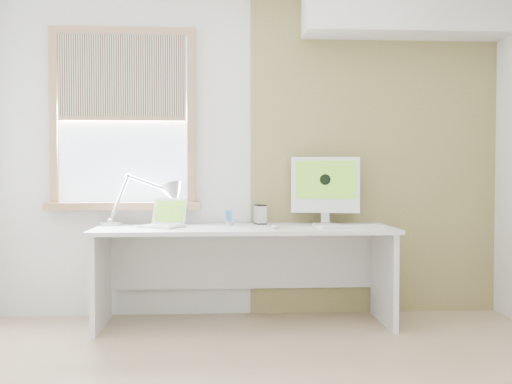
{
  "coord_description": "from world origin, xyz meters",
  "views": [
    {
      "loc": [
        -0.25,
        -3.03,
        1.14
      ],
      "look_at": [
        0.0,
        1.05,
        1.0
      ],
      "focal_mm": 42.1,
      "sensor_mm": 36.0,
      "label": 1
    }
  ],
  "objects": [
    {
      "name": "soffit",
      "position": [
        1.2,
        1.57,
        2.4
      ],
      "size": [
        1.6,
        0.4,
        0.42
      ],
      "primitive_type": "cube",
      "color": "white",
      "rests_on": "room"
    },
    {
      "name": "accent_wall",
      "position": [
        1.0,
        1.74,
        1.3
      ],
      "size": [
        2.0,
        0.02,
        2.6
      ],
      "primitive_type": "cube",
      "color": "olive",
      "rests_on": "room"
    },
    {
      "name": "phone_dock",
      "position": [
        -0.18,
        1.53,
        0.76
      ],
      "size": [
        0.07,
        0.07,
        0.12
      ],
      "color": "#B0B2B5",
      "rests_on": "desk"
    },
    {
      "name": "desk_lamp",
      "position": [
        -0.69,
        1.65,
        0.94
      ],
      "size": [
        0.72,
        0.33,
        0.4
      ],
      "color": "#B0B2B5",
      "rests_on": "desk"
    },
    {
      "name": "room",
      "position": [
        0.0,
        0.0,
        1.3
      ],
      "size": [
        4.04,
        3.54,
        2.64
      ],
      "color": "tan",
      "rests_on": "ground"
    },
    {
      "name": "laptop",
      "position": [
        -0.65,
        1.42,
        0.78
      ],
      "size": [
        0.38,
        0.36,
        0.21
      ],
      "color": "#B0B2B5",
      "rests_on": "desk"
    },
    {
      "name": "external_drive",
      "position": [
        0.07,
        1.61,
        0.81
      ],
      "size": [
        0.1,
        0.13,
        0.15
      ],
      "color": "#B0B2B5",
      "rests_on": "desk"
    },
    {
      "name": "mouse",
      "position": [
        0.15,
        1.25,
        0.74
      ],
      "size": [
        0.07,
        0.1,
        0.03
      ],
      "primitive_type": "ellipsoid",
      "rotation": [
        0.0,
        0.0,
        -0.12
      ],
      "color": "white",
      "rests_on": "desk"
    },
    {
      "name": "keyboard",
      "position": [
        0.7,
        1.24,
        0.74
      ],
      "size": [
        0.49,
        0.2,
        0.02
      ],
      "color": "white",
      "rests_on": "desk"
    },
    {
      "name": "window",
      "position": [
        -1.0,
        1.71,
        1.54
      ],
      "size": [
        1.2,
        0.14,
        1.42
      ],
      "color": "#9A6F4C",
      "rests_on": "room"
    },
    {
      "name": "imac",
      "position": [
        0.58,
        1.6,
        1.02
      ],
      "size": [
        0.54,
        0.22,
        0.52
      ],
      "color": "#B0B2B5",
      "rests_on": "desk"
    },
    {
      "name": "desk",
      "position": [
        -0.07,
        1.44,
        0.53
      ],
      "size": [
        2.2,
        0.7,
        0.73
      ],
      "color": "silver",
      "rests_on": "room"
    }
  ]
}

